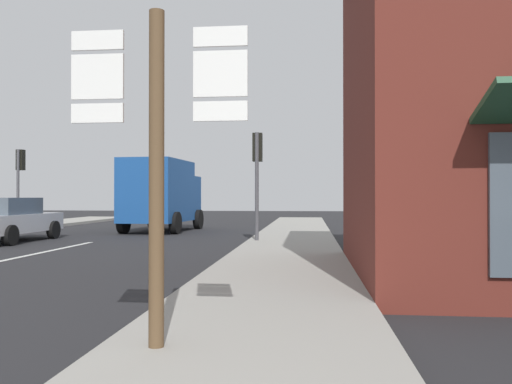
{
  "coord_description": "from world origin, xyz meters",
  "views": [
    {
      "loc": [
        7.11,
        -4.39,
        1.5
      ],
      "look_at": [
        5.5,
        11.47,
        1.65
      ],
      "focal_mm": 36.45,
      "sensor_mm": 36.0,
      "label": 1
    }
  ],
  "objects_px": {
    "traffic_light_near_right": "(257,162)",
    "traffic_light_far_left": "(20,171)",
    "delivery_truck": "(162,193)",
    "route_sign_post": "(157,152)",
    "sedan_far": "(8,219)"
  },
  "relations": [
    {
      "from": "traffic_light_near_right",
      "to": "traffic_light_far_left",
      "type": "distance_m",
      "value": 12.17
    },
    {
      "from": "delivery_truck",
      "to": "traffic_light_near_right",
      "type": "height_order",
      "value": "traffic_light_near_right"
    },
    {
      "from": "route_sign_post",
      "to": "traffic_light_far_left",
      "type": "height_order",
      "value": "traffic_light_far_left"
    },
    {
      "from": "sedan_far",
      "to": "route_sign_post",
      "type": "relative_size",
      "value": 1.31
    },
    {
      "from": "sedan_far",
      "to": "traffic_light_far_left",
      "type": "relative_size",
      "value": 1.18
    },
    {
      "from": "sedan_far",
      "to": "route_sign_post",
      "type": "xyz_separation_m",
      "value": [
        8.58,
        -11.7,
        1.15
      ]
    },
    {
      "from": "sedan_far",
      "to": "delivery_truck",
      "type": "height_order",
      "value": "delivery_truck"
    },
    {
      "from": "route_sign_post",
      "to": "traffic_light_far_left",
      "type": "bearing_deg",
      "value": 123.53
    },
    {
      "from": "traffic_light_near_right",
      "to": "traffic_light_far_left",
      "type": "bearing_deg",
      "value": 154.52
    },
    {
      "from": "route_sign_post",
      "to": "traffic_light_near_right",
      "type": "distance_m",
      "value": 11.74
    },
    {
      "from": "delivery_truck",
      "to": "traffic_light_near_right",
      "type": "bearing_deg",
      "value": -49.84
    },
    {
      "from": "delivery_truck",
      "to": "traffic_light_near_right",
      "type": "xyz_separation_m",
      "value": [
        4.72,
        -5.59,
        0.96
      ]
    },
    {
      "from": "route_sign_post",
      "to": "traffic_light_near_right",
      "type": "height_order",
      "value": "traffic_light_near_right"
    },
    {
      "from": "sedan_far",
      "to": "route_sign_post",
      "type": "distance_m",
      "value": 14.55
    },
    {
      "from": "route_sign_post",
      "to": "delivery_truck",
      "type": "bearing_deg",
      "value": 105.99
    }
  ]
}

